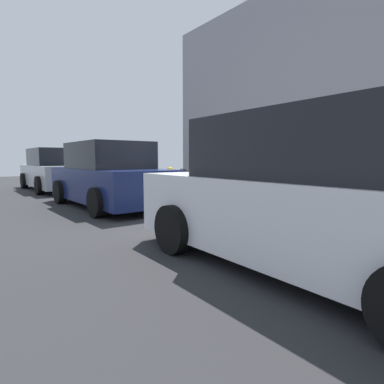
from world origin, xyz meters
TOP-DOWN VIEW (x-y plane):
  - ground_plane at (0.00, 0.00)m, footprint 40.00×40.00m
  - sidewalk_curb at (0.00, -2.50)m, footprint 18.00×5.00m
  - suitcase_silver_1 at (-2.79, -0.59)m, footprint 0.36×0.21m
  - suitcase_navy_2 at (-2.31, -0.64)m, footprint 0.35×0.20m
  - suitcase_black_3 at (-1.78, -0.59)m, footprint 0.46×0.27m
  - suitcase_maroon_4 at (-1.24, -0.57)m, footprint 0.37×0.22m
  - suitcase_red_5 at (-0.69, -0.61)m, footprint 0.47×0.24m
  - suitcase_olive_6 at (-0.13, -0.63)m, footprint 0.40×0.24m
  - suitcase_teal_7 at (0.38, -0.61)m, footprint 0.36×0.21m
  - suitcase_silver_8 at (0.94, -0.54)m, footprint 0.50×0.26m
  - suitcase_navy_9 at (1.49, -0.65)m, footprint 0.36×0.25m
  - suitcase_black_10 at (1.99, -0.58)m, footprint 0.37×0.21m
  - suitcase_maroon_11 at (2.51, -0.57)m, footprint 0.42×0.29m
  - fire_hydrant at (3.28, -0.61)m, footprint 0.39×0.21m
  - bollard_post at (4.00, -0.46)m, footprint 0.16×0.16m
  - parked_car_white_0 at (-3.22, 1.70)m, footprint 4.47×2.11m
  - parked_car_navy_1 at (2.61, 1.70)m, footprint 4.35×2.04m
  - parked_car_silver_2 at (8.04, 1.70)m, footprint 4.72×2.09m

SIDE VIEW (x-z plane):
  - ground_plane at x=0.00m, z-range 0.00..0.00m
  - sidewalk_curb at x=0.00m, z-range 0.00..0.14m
  - suitcase_black_3 at x=-1.78m, z-range 0.11..0.69m
  - suitcase_silver_1 at x=-2.79m, z-range 0.11..0.70m
  - suitcase_navy_9 at x=1.49m, z-range 0.11..0.78m
  - suitcase_olive_6 at x=-0.13m, z-range -0.02..0.92m
  - suitcase_maroon_4 at x=-1.24m, z-range 0.11..0.82m
  - suitcase_red_5 at x=-0.69m, z-range 0.03..0.91m
  - bollard_post at x=4.00m, z-range 0.14..0.82m
  - suitcase_navy_2 at x=-2.31m, z-range 0.01..0.97m
  - suitcase_maroon_11 at x=2.51m, z-range 0.11..0.91m
  - suitcase_black_10 at x=1.99m, z-range 0.02..1.01m
  - suitcase_teal_7 at x=0.38m, z-range -0.01..1.05m
  - suitcase_silver_8 at x=0.94m, z-range 0.02..1.04m
  - fire_hydrant at x=3.28m, z-range 0.16..0.99m
  - parked_car_silver_2 at x=8.04m, z-range -0.05..1.58m
  - parked_car_navy_1 at x=2.61m, z-range -0.06..1.59m
  - parked_car_white_0 at x=-3.22m, z-range -0.06..1.65m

